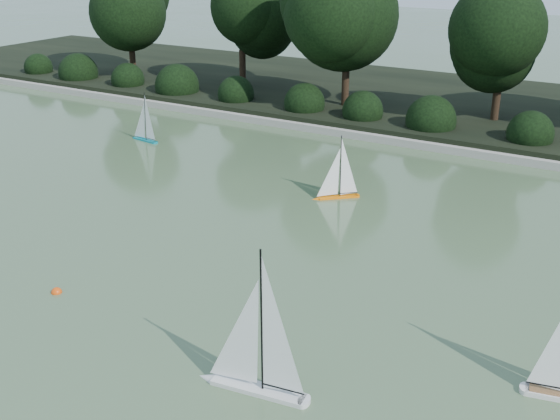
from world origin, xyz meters
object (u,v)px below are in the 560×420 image
(sailboat_orange, at_px, (335,188))
(race_buoy, at_px, (57,293))
(sailboat_white_a, at_px, (249,367))
(sailboat_teal, at_px, (143,132))

(sailboat_orange, xyz_separation_m, race_buoy, (-1.68, -5.44, -0.21))
(sailboat_white_a, relative_size, race_buoy, 12.13)
(sailboat_white_a, xyz_separation_m, sailboat_teal, (-7.77, 7.09, -0.10))
(sailboat_white_a, distance_m, sailboat_teal, 10.52)
(sailboat_white_a, relative_size, sailboat_orange, 1.44)
(sailboat_orange, height_order, sailboat_teal, sailboat_orange)
(sailboat_teal, xyz_separation_m, race_buoy, (4.17, -6.61, -0.20))
(sailboat_white_a, height_order, sailboat_orange, sailboat_white_a)
(sailboat_white_a, distance_m, race_buoy, 3.65)
(sailboat_white_a, bearing_deg, race_buoy, 172.42)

